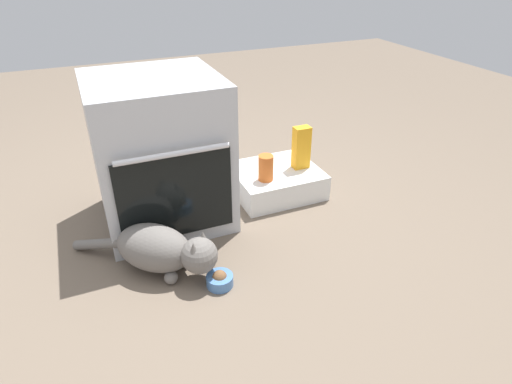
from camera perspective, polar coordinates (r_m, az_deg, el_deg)
ground at (r=1.95m, az=-8.93°, el=-9.77°), size 8.00×8.00×0.00m
oven at (r=2.14m, az=-12.60°, el=5.14°), size 0.60×0.63×0.73m
pantry_cabinet at (r=2.45m, az=2.61°, el=1.50°), size 0.47×0.41×0.14m
food_bowl at (r=1.83m, az=-4.81°, el=-11.45°), size 0.11×0.11×0.07m
cat at (r=1.88m, az=-12.33°, el=-7.41°), size 0.57×0.53×0.22m
sauce_jar at (r=2.28m, az=1.31°, el=3.21°), size 0.08×0.08×0.14m
juice_carton at (r=2.40m, az=6.00°, el=5.85°), size 0.09×0.06×0.24m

